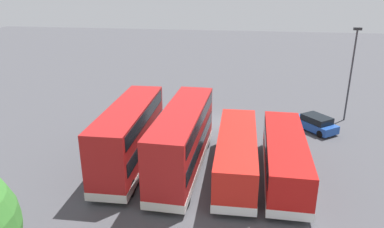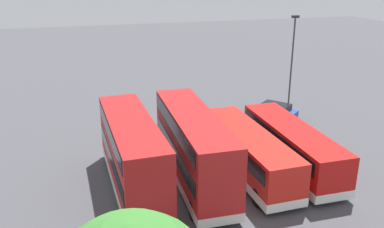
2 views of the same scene
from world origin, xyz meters
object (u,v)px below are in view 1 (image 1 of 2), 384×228
Objects in this scene: car_hatchback_silver at (315,123)px; lamp_post_tall at (352,68)px; bus_single_deck_second at (237,153)px; bus_double_decker_fourth at (130,135)px; bus_single_deck_near_end at (285,157)px; bus_double_decker_third at (183,138)px.

lamp_post_tall is at bearing -135.56° from car_hatchback_silver.
lamp_post_tall is at bearing -128.97° from bus_single_deck_second.
bus_double_decker_fourth is 16.90m from car_hatchback_silver.
bus_single_deck_second is 2.48× the size of car_hatchback_silver.
car_hatchback_silver is at bearing -110.84° from bus_single_deck_near_end.
car_hatchback_silver is 0.49× the size of lamp_post_tall.
bus_double_decker_third is 18.54m from lamp_post_tall.
bus_double_decker_third reaches higher than car_hatchback_silver.
lamp_post_tall reaches higher than bus_double_decker_third.
bus_single_deck_near_end is 14.46m from lamp_post_tall.
bus_double_decker_third reaches higher than bus_single_deck_second.
bus_double_decker_third is at bearing 40.98° from car_hatchback_silver.
lamp_post_tall is at bearing -138.15° from bus_double_decker_third.
bus_double_decker_fourth is (7.55, -0.12, 0.83)m from bus_single_deck_second.
bus_single_deck_second is 7.60m from bus_double_decker_fourth.
bus_single_deck_near_end is at bearing 61.30° from lamp_post_tall.
bus_double_decker_fourth is at bearing -1.06° from bus_double_decker_third.
car_hatchback_silver is (-14.22, -8.96, -1.75)m from bus_double_decker_fourth.
lamp_post_tall is (-6.74, -12.31, 3.47)m from bus_single_deck_near_end.
bus_single_deck_second is at bearing 53.71° from car_hatchback_silver.
bus_double_decker_third is 3.83m from bus_double_decker_fourth.
lamp_post_tall reaches higher than bus_double_decker_fourth.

